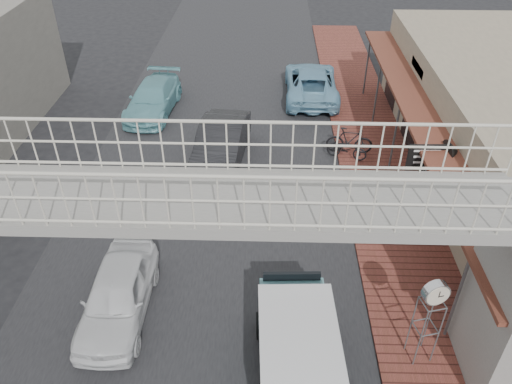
# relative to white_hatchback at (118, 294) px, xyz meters

# --- Properties ---
(ground) EXTENTS (120.00, 120.00, 0.00)m
(ground) POSITION_rel_white_hatchback_xyz_m (1.89, 2.43, -0.70)
(ground) COLOR black
(ground) RESTS_ON ground
(road_strip) EXTENTS (10.00, 60.00, 0.01)m
(road_strip) POSITION_rel_white_hatchback_xyz_m (1.89, 2.43, -0.70)
(road_strip) COLOR black
(road_strip) RESTS_ON ground
(sidewalk) EXTENTS (3.00, 40.00, 0.10)m
(sidewalk) POSITION_rel_white_hatchback_xyz_m (8.39, 5.43, -0.65)
(sidewalk) COLOR brown
(sidewalk) RESTS_ON ground
(footbridge) EXTENTS (16.40, 2.40, 6.34)m
(footbridge) POSITION_rel_white_hatchback_xyz_m (1.89, -1.57, 2.47)
(footbridge) COLOR gray
(footbridge) RESTS_ON ground
(white_hatchback) EXTENTS (1.66, 4.13, 1.41)m
(white_hatchback) POSITION_rel_white_hatchback_xyz_m (0.00, 0.00, 0.00)
(white_hatchback) COLOR white
(white_hatchback) RESTS_ON ground
(dark_sedan) EXTENTS (2.22, 5.13, 1.64)m
(dark_sedan) POSITION_rel_white_hatchback_xyz_m (2.13, 7.84, 0.12)
(dark_sedan) COLOR black
(dark_sedan) RESTS_ON ground
(angkot_curb) EXTENTS (2.55, 5.46, 1.51)m
(angkot_curb) POSITION_rel_white_hatchback_xyz_m (6.09, 14.20, 0.05)
(angkot_curb) COLOR #75ADCB
(angkot_curb) RESTS_ON ground
(angkot_far) EXTENTS (2.31, 4.91, 1.38)m
(angkot_far) POSITION_rel_white_hatchback_xyz_m (-1.48, 12.29, -0.01)
(angkot_far) COLOR #68ABB5
(angkot_far) RESTS_ON ground
(angkot_van) EXTENTS (2.01, 4.09, 1.97)m
(angkot_van) POSITION_rel_white_hatchback_xyz_m (4.79, -2.11, 0.55)
(angkot_van) COLOR black
(angkot_van) RESTS_ON ground
(motorcycle_near) EXTENTS (1.72, 1.06, 0.85)m
(motorcycle_near) POSITION_rel_white_hatchback_xyz_m (7.19, 8.20, -0.18)
(motorcycle_near) COLOR black
(motorcycle_near) RESTS_ON sidewalk
(motorcycle_far) EXTENTS (1.94, 0.72, 1.14)m
(motorcycle_far) POSITION_rel_white_hatchback_xyz_m (7.33, 8.64, -0.03)
(motorcycle_far) COLOR black
(motorcycle_far) RESTS_ON sidewalk
(street_clock) EXTENTS (0.67, 0.61, 2.60)m
(street_clock) POSITION_rel_white_hatchback_xyz_m (7.90, -1.25, 1.55)
(street_clock) COLOR #59595B
(street_clock) RESTS_ON sidewalk
(arrow_sign) EXTENTS (1.82, 1.15, 3.15)m
(arrow_sign) POSITION_rel_white_hatchback_xyz_m (9.74, 4.16, 1.94)
(arrow_sign) COLOR #59595B
(arrow_sign) RESTS_ON sidewalk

